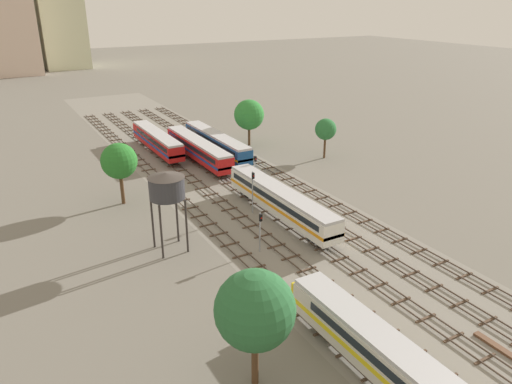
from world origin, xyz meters
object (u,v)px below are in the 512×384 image
at_px(passenger_coach_centre_left_mid, 198,148).
at_px(signal_post_mid, 253,187).
at_px(diesel_railcar_left_far, 157,140).
at_px(water_tower, 167,187).
at_px(signal_post_near, 255,168).
at_px(passenger_coach_centre_midfar, 216,142).
at_px(passenger_coach_centre_left_near, 280,200).
at_px(signal_post_nearest, 260,227).
at_px(diesel_railcar_far_left_nearest, 388,358).

xyz_separation_m(passenger_coach_centre_left_mid, signal_post_mid, (-2.22, -23.27, 1.05)).
height_order(diesel_railcar_left_far, water_tower, water_tower).
height_order(diesel_railcar_left_far, signal_post_mid, signal_post_mid).
relative_size(passenger_coach_centre_left_mid, signal_post_near, 4.13).
bearing_deg(passenger_coach_centre_left_mid, passenger_coach_centre_midfar, 24.17).
bearing_deg(passenger_coach_centre_left_near, diesel_railcar_left_far, 97.25).
bearing_deg(signal_post_mid, signal_post_nearest, -114.83).
bearing_deg(signal_post_nearest, diesel_railcar_far_left_nearest, -95.76).
height_order(passenger_coach_centre_midfar, signal_post_near, signal_post_near).
bearing_deg(diesel_railcar_left_far, passenger_coach_centre_midfar, -35.89).
distance_m(passenger_coach_centre_left_near, passenger_coach_centre_left_mid, 26.52).
bearing_deg(water_tower, signal_post_near, 33.16).
height_order(diesel_railcar_far_left_nearest, signal_post_nearest, signal_post_nearest).
bearing_deg(diesel_railcar_far_left_nearest, passenger_coach_centre_left_mid, 80.80).
bearing_deg(passenger_coach_centre_midfar, water_tower, -123.73).
relative_size(diesel_railcar_far_left_nearest, water_tower, 2.22).
bearing_deg(signal_post_near, signal_post_mid, -121.55).
bearing_deg(passenger_coach_centre_left_near, signal_post_nearest, -136.37).
distance_m(passenger_coach_centre_left_near, signal_post_mid, 4.08).
bearing_deg(diesel_railcar_far_left_nearest, passenger_coach_centre_midfar, 76.81).
height_order(water_tower, signal_post_mid, water_tower).
xyz_separation_m(passenger_coach_centre_left_near, signal_post_near, (2.22, 10.50, 0.77)).
relative_size(diesel_railcar_left_far, signal_post_nearest, 4.30).
distance_m(signal_post_nearest, signal_post_mid, 10.61).
height_order(diesel_railcar_far_left_nearest, water_tower, water_tower).
distance_m(signal_post_near, signal_post_mid, 8.51).
xyz_separation_m(passenger_coach_centre_left_near, diesel_railcar_left_far, (-4.45, 34.95, -0.02)).
xyz_separation_m(diesel_railcar_far_left_nearest, passenger_coach_centre_midfar, (13.34, 56.93, 0.02)).
distance_m(diesel_railcar_left_far, signal_post_nearest, 41.38).
relative_size(passenger_coach_centre_left_near, signal_post_mid, 3.79).
bearing_deg(passenger_coach_centre_left_mid, signal_post_nearest, -101.47).
xyz_separation_m(diesel_railcar_far_left_nearest, passenger_coach_centre_left_mid, (8.90, 54.93, 0.02)).
bearing_deg(signal_post_near, passenger_coach_centre_midfar, 82.96).
bearing_deg(passenger_coach_centre_midfar, diesel_railcar_far_left_nearest, -103.19).
distance_m(diesel_railcar_far_left_nearest, passenger_coach_centre_left_mid, 55.65).
bearing_deg(passenger_coach_centre_midfar, signal_post_near, -97.04).
relative_size(passenger_coach_centre_left_mid, signal_post_nearest, 4.62).
relative_size(water_tower, signal_post_near, 1.73).
xyz_separation_m(passenger_coach_centre_midfar, signal_post_mid, (-6.67, -25.26, 1.05)).
xyz_separation_m(diesel_railcar_far_left_nearest, water_tower, (-6.27, 27.55, 5.05)).
distance_m(passenger_coach_centre_left_near, signal_post_nearest, 9.23).
bearing_deg(passenger_coach_centre_left_near, passenger_coach_centre_midfar, 81.13).
distance_m(signal_post_nearest, signal_post_near, 19.06).
distance_m(diesel_railcar_far_left_nearest, water_tower, 28.70).
bearing_deg(signal_post_mid, water_tower, -162.35).
bearing_deg(passenger_coach_centre_left_near, diesel_railcar_far_left_nearest, -107.38).
height_order(water_tower, signal_post_nearest, water_tower).
xyz_separation_m(diesel_railcar_far_left_nearest, passenger_coach_centre_left_near, (8.90, 28.42, 0.02)).
xyz_separation_m(passenger_coach_centre_midfar, water_tower, (-19.62, -29.38, 5.03)).
bearing_deg(signal_post_nearest, passenger_coach_centre_left_near, 43.63).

